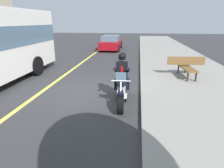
{
  "coord_description": "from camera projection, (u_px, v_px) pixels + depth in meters",
  "views": [
    {
      "loc": [
        7.22,
        1.83,
        2.75
      ],
      "look_at": [
        1.09,
        1.01,
        0.75
      ],
      "focal_mm": 31.3,
      "sensor_mm": 36.0,
      "label": 1
    }
  ],
  "objects": [
    {
      "name": "sidewalk_curb",
      "position": [
        208.0,
        96.0,
        7.3
      ],
      "size": [
        60.0,
        5.0,
        0.15
      ],
      "primitive_type": "cube",
      "color": "gray",
      "rests_on": "ground_plane"
    },
    {
      "name": "car_silver",
      "position": [
        111.0,
        43.0,
        19.48
      ],
      "size": [
        4.6,
        1.92,
        1.4
      ],
      "color": "maroon",
      "rests_on": "ground_plane"
    },
    {
      "name": "lane_center_stripe",
      "position": [
        44.0,
        90.0,
        8.14
      ],
      "size": [
        60.0,
        0.16,
        0.01
      ],
      "primitive_type": "cube",
      "color": "#E5DB4C",
      "rests_on": "ground_plane"
    },
    {
      "name": "motorcycle_main",
      "position": [
        121.0,
        90.0,
        6.79
      ],
      "size": [
        2.22,
        0.66,
        1.26
      ],
      "color": "black",
      "rests_on": "ground_plane"
    },
    {
      "name": "rider_main",
      "position": [
        122.0,
        73.0,
        6.79
      ],
      "size": [
        0.64,
        0.57,
        1.74
      ],
      "color": "black",
      "rests_on": "ground_plane"
    },
    {
      "name": "ground_plane",
      "position": [
        91.0,
        92.0,
        7.89
      ],
      "size": [
        80.0,
        80.0,
        0.0
      ],
      "primitive_type": "plane",
      "color": "#333335"
    },
    {
      "name": "bench_sidewalk",
      "position": [
        187.0,
        65.0,
        9.45
      ],
      "size": [
        1.84,
        1.8,
        0.95
      ],
      "color": "brown",
      "rests_on": "sidewalk_curb"
    }
  ]
}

